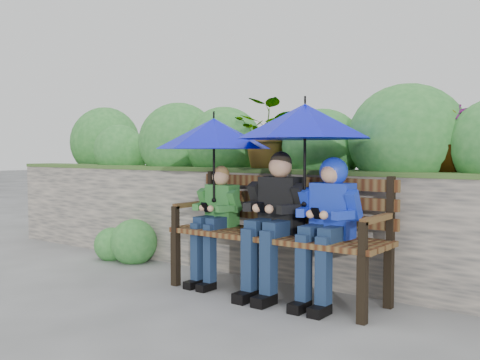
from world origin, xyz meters
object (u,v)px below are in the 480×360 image
Objects in this scene: park_bench at (280,226)px; boy_left at (216,216)px; boy_right at (327,216)px; umbrella_left at (214,134)px; boy_middle at (274,215)px; umbrella_right at (305,121)px.

boy_left is (-0.63, -0.08, 0.05)m from park_bench.
boy_right is 1.11× the size of umbrella_left.
umbrella_left is at bearing 178.44° from boy_middle.
umbrella_left is (-0.66, 0.02, 0.68)m from boy_middle.
boy_left is 0.64m from boy_middle.
umbrella_left is at bearing -179.99° from umbrella_right.
park_bench is at bearing 164.82° from umbrella_right.
umbrella_right reaches higher than boy_right.
umbrella_left is (-0.02, 0.00, 0.73)m from boy_left.
boy_left is at bearing 178.78° from boy_middle.
boy_right is (0.48, 0.02, 0.02)m from boy_middle.
boy_left is 1.22m from umbrella_right.
umbrella_left is at bearing 168.72° from boy_left.
boy_right is (0.48, -0.08, 0.13)m from park_bench.
umbrella_left is at bearing -173.35° from park_bench.
umbrella_left is at bearing 179.97° from boy_right.
boy_middle is at bearing -1.22° from boy_left.
park_bench is at bearing 170.98° from boy_right.
boy_left is at bearing -11.28° from umbrella_left.
park_bench is 0.90m from umbrella_right.
umbrella_right is (-0.20, 0.00, 0.73)m from boy_right.
umbrella_right reaches higher than umbrella_left.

